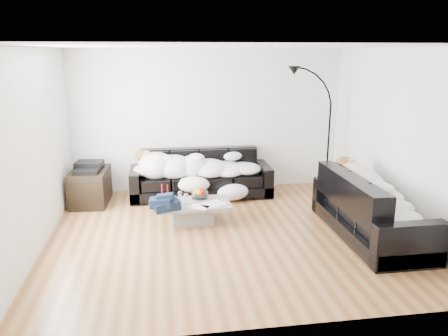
{
  "coord_description": "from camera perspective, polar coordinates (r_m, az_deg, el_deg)",
  "views": [
    {
      "loc": [
        -0.91,
        -5.76,
        2.52
      ],
      "look_at": [
        0.0,
        0.3,
        0.9
      ],
      "focal_mm": 35.0,
      "sensor_mm": 36.0,
      "label": 1
    }
  ],
  "objects": [
    {
      "name": "wine_glass_c",
      "position": [
        6.59,
        -5.01,
        -3.96
      ],
      "size": [
        0.08,
        0.08,
        0.16
      ],
      "primitive_type": "cylinder",
      "rotation": [
        0.0,
        0.0,
        0.32
      ],
      "color": "white",
      "rests_on": "coffee_table"
    },
    {
      "name": "floor_lamp",
      "position": [
        8.12,
        13.51,
        3.72
      ],
      "size": [
        0.78,
        0.41,
        2.03
      ],
      "primitive_type": null,
      "rotation": [
        0.0,
        0.0,
        0.17
      ],
      "color": "black",
      "rests_on": "ground"
    },
    {
      "name": "coffee_table",
      "position": [
        6.69,
        -4.1,
        -5.84
      ],
      "size": [
        1.13,
        0.66,
        0.33
      ],
      "primitive_type": "cube",
      "rotation": [
        0.0,
        0.0,
        0.01
      ],
      "color": "#939699",
      "rests_on": "ground"
    },
    {
      "name": "sleeper_back",
      "position": [
        7.76,
        -3.04,
        0.72
      ],
      "size": [
        2.12,
        0.73,
        0.42
      ],
      "primitive_type": null,
      "color": "silver",
      "rests_on": "sofa_back"
    },
    {
      "name": "sofa_right",
      "position": [
        6.48,
        18.72,
        -4.71
      ],
      "size": [
        0.94,
        2.18,
        0.88
      ],
      "primitive_type": "cube",
      "rotation": [
        0.0,
        0.0,
        1.57
      ],
      "color": "black",
      "rests_on": "ground"
    },
    {
      "name": "candle_right",
      "position": [
        6.79,
        -7.39,
        -3.13
      ],
      "size": [
        0.05,
        0.05,
        0.23
      ],
      "primitive_type": "cylinder",
      "rotation": [
        0.0,
        0.0,
        0.24
      ],
      "color": "maroon",
      "rests_on": "coffee_table"
    },
    {
      "name": "wine_glass_a",
      "position": [
        6.7,
        -5.76,
        -3.66
      ],
      "size": [
        0.08,
        0.08,
        0.16
      ],
      "primitive_type": "cylinder",
      "rotation": [
        0.0,
        0.0,
        -0.12
      ],
      "color": "white",
      "rests_on": "coffee_table"
    },
    {
      "name": "fruit_bowl",
      "position": [
        6.81,
        -3.17,
        -3.3
      ],
      "size": [
        0.27,
        0.27,
        0.16
      ],
      "primitive_type": "cylinder",
      "rotation": [
        0.0,
        0.0,
        -0.04
      ],
      "color": "white",
      "rests_on": "coffee_table"
    },
    {
      "name": "newspaper_a",
      "position": [
        6.55,
        -1.53,
        -4.69
      ],
      "size": [
        0.44,
        0.4,
        0.01
      ],
      "primitive_type": "cube",
      "rotation": [
        0.0,
        0.0,
        0.47
      ],
      "color": "silver",
      "rests_on": "coffee_table"
    },
    {
      "name": "sleeper_right",
      "position": [
        6.42,
        18.87,
        -2.97
      ],
      "size": [
        0.79,
        1.87,
        0.46
      ],
      "primitive_type": null,
      "rotation": [
        0.0,
        0.0,
        1.57
      ],
      "color": "silver",
      "rests_on": "sofa_right"
    },
    {
      "name": "wall_right",
      "position": [
        6.8,
        21.76,
        3.42
      ],
      "size": [
        0.02,
        4.5,
        2.6
      ],
      "primitive_type": "cube",
      "color": "silver",
      "rests_on": "ground"
    },
    {
      "name": "wall_back",
      "position": [
        8.15,
        -2.05,
        6.21
      ],
      "size": [
        5.0,
        0.02,
        2.6
      ],
      "primitive_type": "cube",
      "color": "silver",
      "rests_on": "ground"
    },
    {
      "name": "navy_jacket",
      "position": [
        6.33,
        -7.96,
        -3.91
      ],
      "size": [
        0.4,
        0.34,
        0.2
      ],
      "primitive_type": null,
      "rotation": [
        0.0,
        0.0,
        0.03
      ],
      "color": "black",
      "rests_on": "coffee_table"
    },
    {
      "name": "teal_cushion",
      "position": [
        6.95,
        15.97,
        -0.78
      ],
      "size": [
        0.42,
        0.38,
        0.2
      ],
      "primitive_type": "ellipsoid",
      "rotation": [
        0.0,
        0.0,
        0.24
      ],
      "color": "#0D6054",
      "rests_on": "sofa_right"
    },
    {
      "name": "av_cabinet",
      "position": [
        7.82,
        -17.08,
        -2.37
      ],
      "size": [
        0.64,
        0.9,
        0.59
      ],
      "primitive_type": "cube",
      "rotation": [
        0.0,
        0.0,
        -0.06
      ],
      "color": "black",
      "rests_on": "ground"
    },
    {
      "name": "stereo",
      "position": [
        7.73,
        -17.29,
        0.2
      ],
      "size": [
        0.48,
        0.39,
        0.13
      ],
      "primitive_type": "cube",
      "rotation": [
        0.0,
        0.0,
        -0.13
      ],
      "color": "black",
      "rests_on": "av_cabinet"
    },
    {
      "name": "wall_left",
      "position": [
        6.1,
        -23.49,
        2.03
      ],
      "size": [
        0.02,
        4.5,
        2.6
      ],
      "primitive_type": "cube",
      "color": "silver",
      "rests_on": "ground"
    },
    {
      "name": "shoes",
      "position": [
        5.95,
        21.21,
        -10.77
      ],
      "size": [
        0.53,
        0.42,
        0.11
      ],
      "primitive_type": null,
      "rotation": [
        0.0,
        0.0,
        -0.18
      ],
      "color": "#472311",
      "rests_on": "ground"
    },
    {
      "name": "candle_left",
      "position": [
        6.77,
        -8.1,
        -3.15
      ],
      "size": [
        0.05,
        0.05,
        0.25
      ],
      "primitive_type": "cylinder",
      "rotation": [
        0.0,
        0.0,
        0.21
      ],
      "color": "maroon",
      "rests_on": "coffee_table"
    },
    {
      "name": "ceiling",
      "position": [
        5.83,
        0.45,
        15.6
      ],
      "size": [
        5.0,
        5.0,
        0.0
      ],
      "primitive_type": "plane",
      "color": "white",
      "rests_on": "ground"
    },
    {
      "name": "newspaper_b",
      "position": [
        6.43,
        -3.25,
        -5.08
      ],
      "size": [
        0.34,
        0.32,
        0.01
      ],
      "primitive_type": "cube",
      "rotation": [
        0.0,
        0.0,
        -0.54
      ],
      "color": "silver",
      "rests_on": "coffee_table"
    },
    {
      "name": "ground",
      "position": [
        6.35,
        0.41,
        -8.57
      ],
      "size": [
        5.0,
        5.0,
        0.0
      ],
      "primitive_type": "plane",
      "color": "brown",
      "rests_on": "ground"
    },
    {
      "name": "wine_glass_b",
      "position": [
        6.59,
        -7.04,
        -4.03
      ],
      "size": [
        0.07,
        0.07,
        0.15
      ],
      "primitive_type": "cylinder",
      "rotation": [
        0.0,
        0.0,
        -0.04
      ],
      "color": "white",
      "rests_on": "coffee_table"
    },
    {
      "name": "sofa_back",
      "position": [
        7.87,
        -3.05,
        -0.76
      ],
      "size": [
        2.5,
        0.87,
        0.82
      ],
      "primitive_type": "cube",
      "color": "black",
      "rests_on": "ground"
    }
  ]
}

